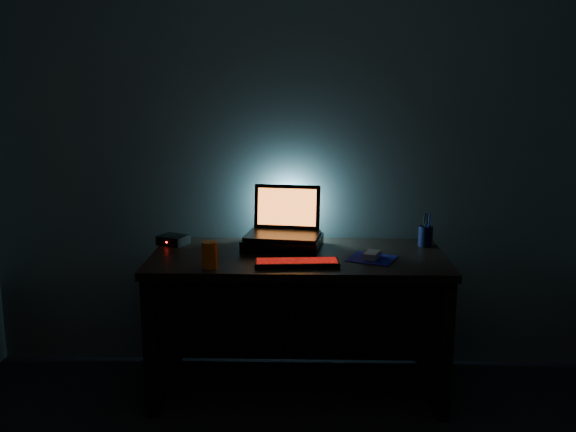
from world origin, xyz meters
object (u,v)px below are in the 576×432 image
object	(u,v)px
pen_cup	(425,236)
juice_glass	(210,255)
router	(173,240)
mouse	(372,255)
laptop	(284,224)
keyboard	(297,263)

from	to	relation	value
pen_cup	juice_glass	bearing A→B (deg)	-158.30
pen_cup	router	bearing A→B (deg)	179.88
mouse	juice_glass	distance (m)	0.80
laptop	mouse	bearing A→B (deg)	-21.62
pen_cup	juice_glass	distance (m)	1.18
laptop	mouse	size ratio (longest dim) A/B	3.87
pen_cup	mouse	bearing A→B (deg)	-139.61
juice_glass	router	world-z (taller)	juice_glass
keyboard	juice_glass	size ratio (longest dim) A/B	3.26
keyboard	router	size ratio (longest dim) A/B	2.26
juice_glass	mouse	bearing A→B (deg)	12.31
juice_glass	router	size ratio (longest dim) A/B	0.69
mouse	juice_glass	xyz separation A→B (m)	(-0.78, -0.17, 0.04)
laptop	keyboard	distance (m)	0.40
laptop	mouse	xyz separation A→B (m)	(0.44, -0.26, -0.10)
keyboard	pen_cup	world-z (taller)	pen_cup
keyboard	router	xyz separation A→B (m)	(-0.68, 0.39, 0.01)
router	keyboard	bearing A→B (deg)	-5.14
keyboard	laptop	bearing A→B (deg)	96.93
mouse	pen_cup	size ratio (longest dim) A/B	0.98
mouse	juice_glass	size ratio (longest dim) A/B	0.85
laptop	pen_cup	distance (m)	0.76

